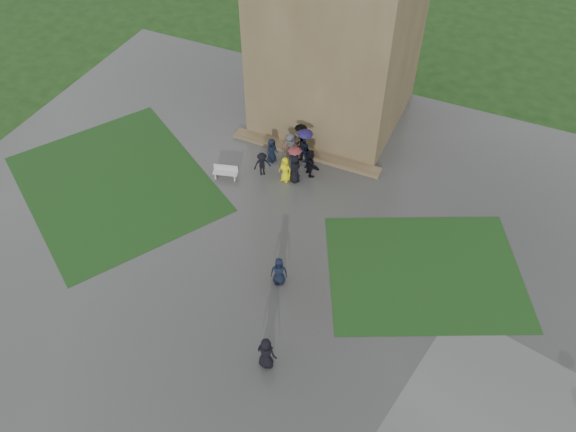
% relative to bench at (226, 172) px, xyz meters
% --- Properties ---
extents(ground, '(120.00, 120.00, 0.00)m').
position_rel_bench_xyz_m(ground, '(3.21, -6.93, -0.42)').
color(ground, black).
extents(plaza, '(34.00, 34.00, 0.02)m').
position_rel_bench_xyz_m(plaza, '(3.21, -4.93, -0.41)').
color(plaza, '#353532').
rests_on(plaza, ground).
extents(lawn_inset_left, '(14.10, 13.46, 0.01)m').
position_rel_bench_xyz_m(lawn_inset_left, '(-5.29, -2.93, -0.40)').
color(lawn_inset_left, '#143311').
rests_on(lawn_inset_left, plaza).
extents(lawn_inset_right, '(11.12, 10.15, 0.01)m').
position_rel_bench_xyz_m(lawn_inset_right, '(11.71, -1.93, -0.40)').
color(lawn_inset_right, '#143311').
rests_on(lawn_inset_right, plaza).
extents(tower_plinth, '(9.00, 0.80, 0.22)m').
position_rel_bench_xyz_m(tower_plinth, '(3.21, 3.67, -0.29)').
color(tower_plinth, brown).
rests_on(tower_plinth, plaza).
extents(bench, '(1.42, 0.77, 0.78)m').
position_rel_bench_xyz_m(bench, '(0.00, 0.00, 0.00)').
color(bench, '#BABAB5').
rests_on(bench, plaza).
extents(visitor_cluster, '(3.67, 3.13, 2.50)m').
position_rel_bench_xyz_m(visitor_cluster, '(3.12, 2.14, 0.68)').
color(visitor_cluster, black).
rests_on(visitor_cluster, plaza).
extents(pedestrian_mid, '(0.91, 0.77, 1.59)m').
position_rel_bench_xyz_m(pedestrian_mid, '(5.71, -5.31, 0.39)').
color(pedestrian_mid, black).
rests_on(pedestrian_mid, plaza).
extents(pedestrian_near, '(0.87, 0.61, 1.74)m').
position_rel_bench_xyz_m(pedestrian_near, '(7.01, -9.34, 0.47)').
color(pedestrian_near, black).
rests_on(pedestrian_near, plaza).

